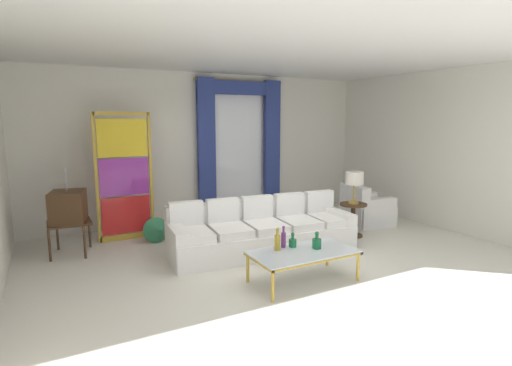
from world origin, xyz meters
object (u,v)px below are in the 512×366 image
Objects in this scene: peacock_figurine at (158,231)px; bottle_amber_squat at (277,241)px; bottle_ruby_flask at (293,242)px; couch_white_long at (261,232)px; bottle_blue_decanter at (283,239)px; armchair_white at (365,210)px; round_side_table at (353,217)px; table_lamp_brass at (354,180)px; stained_glass_divider at (125,179)px; bottle_crystal_tall at (317,243)px; vintage_tv at (68,208)px; coffee_table at (303,254)px.

bottle_amber_squat is at bearing -67.15° from peacock_figurine.
couch_white_long is at bearing 82.58° from bottle_ruby_flask.
armchair_white reaches higher than bottle_blue_decanter.
bottle_amber_squat is 2.48m from round_side_table.
bottle_amber_squat reaches higher than bottle_blue_decanter.
stained_glass_divider is at bearing 154.60° from table_lamp_brass.
bottle_crystal_tall is 0.52m from bottle_amber_squat.
stained_glass_divider is at bearing 116.29° from bottle_amber_squat.
round_side_table is (3.60, -1.71, -0.70)m from stained_glass_divider.
armchair_white is 0.43× the size of stained_glass_divider.
couch_white_long is 15.19× the size of bottle_ruby_flask.
round_side_table is 0.67m from table_lamp_brass.
vintage_tv reaches higher than couch_white_long.
bottle_amber_squat reaches higher than peacock_figurine.
peacock_figurine is (-1.46, 2.48, -0.27)m from bottle_crystal_tall.
bottle_crystal_tall is 0.10× the size of stained_glass_divider.
stained_glass_divider is at bearing 22.97° from vintage_tv.
bottle_blue_decanter reaches higher than peacock_figurine.
stained_glass_divider reaches higher than bottle_amber_squat.
bottle_crystal_tall is at bearing -33.42° from bottle_blue_decanter.
vintage_tv is 1.06m from stained_glass_divider.
table_lamp_brass is (0.00, 0.00, 0.67)m from round_side_table.
vintage_tv is at bearing 136.05° from bottle_blue_decanter.
armchair_white is at bearing 29.77° from bottle_ruby_flask.
bottle_amber_squat is 0.50× the size of peacock_figurine.
bottle_blue_decanter is 0.31× the size of armchair_white.
bottle_crystal_tall is 0.24× the size of armchair_white.
couch_white_long is at bearing 177.89° from table_lamp_brass.
peacock_figurine is at bearing 159.08° from table_lamp_brass.
stained_glass_divider reaches higher than couch_white_long.
coffee_table is 2.39× the size of table_lamp_brass.
vintage_tv is at bearing 175.77° from peacock_figurine.
couch_white_long is 5.24× the size of table_lamp_brass.
bottle_amber_squat is 0.52× the size of table_lamp_brass.
couch_white_long is 10.29× the size of bottle_blue_decanter.
bottle_ruby_flask is 3.26m from stained_glass_divider.
peacock_figurine is (-1.24, 2.49, -0.16)m from coffee_table.
vintage_tv is at bearing 136.92° from bottle_ruby_flask.
couch_white_long is 5.02× the size of round_side_table.
armchair_white is (5.31, -0.80, -0.44)m from vintage_tv.
couch_white_long is 2.53m from stained_glass_divider.
bottle_crystal_tall is at bearing -20.61° from bottle_amber_squat.
armchair_white is 1.59× the size of round_side_table.
bottle_crystal_tall is at bearing -57.87° from stained_glass_divider.
table_lamp_brass is at bearing 25.85° from bottle_blue_decanter.
round_side_table reaches higher than coffee_table.
stained_glass_divider is at bearing 118.93° from coffee_table.
bottle_ruby_flask reaches higher than coffee_table.
bottle_blue_decanter is 0.48× the size of peacock_figurine.
bottle_amber_squat is (-0.27, 0.20, 0.15)m from coffee_table.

